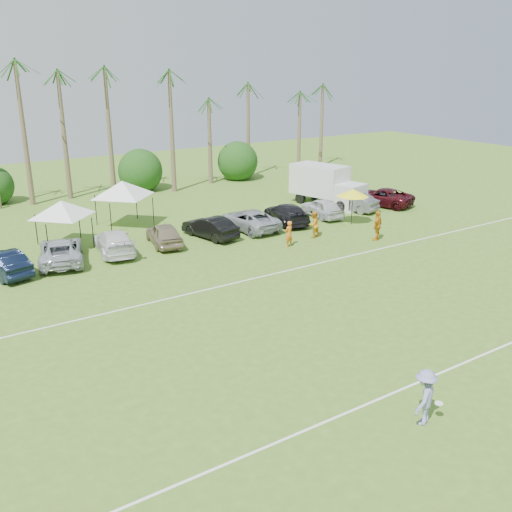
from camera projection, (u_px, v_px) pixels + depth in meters
ground at (433, 425)px, 18.10m from camera, size 120.00×120.00×0.00m
field_lines at (285, 331)px, 24.43m from camera, size 80.00×12.10×0.01m
palm_tree_4 at (14, 110)px, 43.69m from camera, size 2.40×2.40×8.90m
palm_tree_5 at (65, 97)px, 45.49m from camera, size 2.40×2.40×9.90m
palm_tree_6 at (113, 85)px, 47.30m from camera, size 2.40×2.40×10.90m
palm_tree_7 at (157, 73)px, 49.11m from camera, size 2.40×2.40×11.90m
palm_tree_8 at (209, 102)px, 52.54m from camera, size 2.40×2.40×8.90m
palm_tree_9 at (254, 91)px, 54.86m from camera, size 2.40×2.40×9.90m
palm_tree_10 at (295, 81)px, 57.19m from camera, size 2.40×2.40×10.90m
palm_tree_11 at (327, 72)px, 59.00m from camera, size 2.40×2.40×11.90m
bush_tree_2 at (137, 169)px, 51.51m from camera, size 4.00×4.00×4.00m
bush_tree_3 at (232, 160)px, 56.72m from camera, size 4.00×4.00×4.00m
sideline_player_a at (289, 234)px, 35.46m from camera, size 0.67×0.51×1.65m
sideline_player_b at (314, 225)px, 37.34m from camera, size 0.92×0.76×1.74m
sideline_player_c at (377, 226)px, 36.69m from camera, size 1.24×0.89×1.96m
box_truck at (327, 184)px, 45.65m from camera, size 3.73×6.51×3.16m
canopy_tent_left at (61, 201)px, 34.83m from camera, size 4.22×4.22×3.42m
canopy_tent_right at (122, 181)px, 39.11m from camera, size 4.67×4.67×3.78m
market_umbrella at (353, 193)px, 39.91m from camera, size 2.29×2.29×2.55m
frisbee_player at (425, 397)px, 17.90m from camera, size 1.39×1.12×1.89m
parked_car_1 at (3, 263)px, 30.65m from camera, size 2.42×4.50×1.41m
parked_car_2 at (61, 251)px, 32.64m from camera, size 3.61×5.50×1.41m
parked_car_3 at (114, 242)px, 34.30m from camera, size 2.78×5.12×1.41m
parked_car_4 at (164, 234)px, 35.82m from camera, size 2.38×4.36×1.41m
parked_car_5 at (210, 227)px, 37.32m from camera, size 2.32×4.48×1.41m
parked_car_6 at (249, 220)px, 39.14m from camera, size 2.54×5.16×1.41m
parked_car_7 at (287, 213)px, 40.78m from camera, size 2.93×5.15×1.41m
parked_car_8 at (322, 208)px, 42.35m from camera, size 2.16×4.30×1.41m
parked_car_9 at (351, 202)px, 44.25m from camera, size 2.60×4.51×1.41m
parked_car_10 at (382, 197)px, 45.83m from camera, size 3.85×5.55×1.41m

